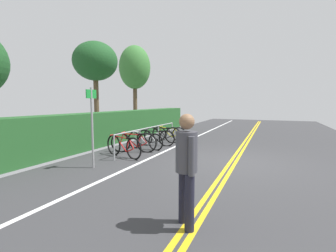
# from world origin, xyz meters

# --- Properties ---
(ground_plane) EXTENTS (38.80, 10.02, 0.05)m
(ground_plane) POSITION_xyz_m (0.00, 0.00, -0.03)
(ground_plane) COLOR #353538
(centre_line_yellow_inner) EXTENTS (34.92, 0.10, 0.00)m
(centre_line_yellow_inner) POSITION_xyz_m (0.00, -0.08, 0.00)
(centre_line_yellow_inner) COLOR gold
(centre_line_yellow_inner) RESTS_ON ground_plane
(centre_line_yellow_outer) EXTENTS (34.92, 0.10, 0.00)m
(centre_line_yellow_outer) POSITION_xyz_m (0.00, 0.08, 0.00)
(centre_line_yellow_outer) COLOR gold
(centre_line_yellow_outer) RESTS_ON ground_plane
(bike_lane_stripe_white) EXTENTS (34.92, 0.12, 0.00)m
(bike_lane_stripe_white) POSITION_xyz_m (0.00, 2.61, 0.00)
(bike_lane_stripe_white) COLOR white
(bike_lane_stripe_white) RESTS_ON ground_plane
(bike_rack) EXTENTS (4.97, 0.05, 0.84)m
(bike_rack) POSITION_xyz_m (1.20, 3.52, 0.63)
(bike_rack) COLOR #9EA0A5
(bike_rack) RESTS_ON ground_plane
(bicycle_0) EXTENTS (0.66, 1.74, 0.77)m
(bicycle_0) POSITION_xyz_m (-0.71, 3.54, 0.36)
(bicycle_0) COLOR black
(bicycle_0) RESTS_ON ground_plane
(bicycle_1) EXTENTS (0.62, 1.69, 0.78)m
(bicycle_1) POSITION_xyz_m (0.10, 3.62, 0.36)
(bicycle_1) COLOR black
(bicycle_1) RESTS_ON ground_plane
(bicycle_2) EXTENTS (0.46, 1.72, 0.70)m
(bicycle_2) POSITION_xyz_m (0.82, 3.54, 0.33)
(bicycle_2) COLOR black
(bicycle_2) RESTS_ON ground_plane
(bicycle_3) EXTENTS (0.50, 1.65, 0.73)m
(bicycle_3) POSITION_xyz_m (1.63, 3.46, 0.34)
(bicycle_3) COLOR black
(bicycle_3) RESTS_ON ground_plane
(bicycle_4) EXTENTS (0.63, 1.65, 0.77)m
(bicycle_4) POSITION_xyz_m (2.43, 3.51, 0.36)
(bicycle_4) COLOR black
(bicycle_4) RESTS_ON ground_plane
(bicycle_5) EXTENTS (0.46, 1.71, 0.72)m
(bicycle_5) POSITION_xyz_m (3.16, 3.48, 0.33)
(bicycle_5) COLOR black
(bicycle_5) RESTS_ON ground_plane
(pedestrian) EXTENTS (0.40, 0.34, 1.69)m
(pedestrian) POSITION_xyz_m (-4.30, 0.07, 0.97)
(pedestrian) COLOR #1E1E2D
(pedestrian) RESTS_ON ground_plane
(sign_post_near) EXTENTS (0.36, 0.06, 2.25)m
(sign_post_near) POSITION_xyz_m (-2.23, 3.54, 1.36)
(sign_post_near) COLOR gray
(sign_post_near) RESTS_ON ground_plane
(hedge_backdrop) EXTENTS (13.92, 0.91, 1.41)m
(hedge_backdrop) POSITION_xyz_m (2.70, 5.76, 0.71)
(hedge_backdrop) COLOR #235626
(hedge_backdrop) RESTS_ON ground_plane
(tree_mid) EXTENTS (2.28, 2.28, 4.96)m
(tree_mid) POSITION_xyz_m (2.76, 7.46, 3.92)
(tree_mid) COLOR brown
(tree_mid) RESTS_ON ground_plane
(tree_far_right) EXTENTS (2.18, 2.18, 5.76)m
(tree_far_right) POSITION_xyz_m (7.39, 7.87, 4.22)
(tree_far_right) COLOR brown
(tree_far_right) RESTS_ON ground_plane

